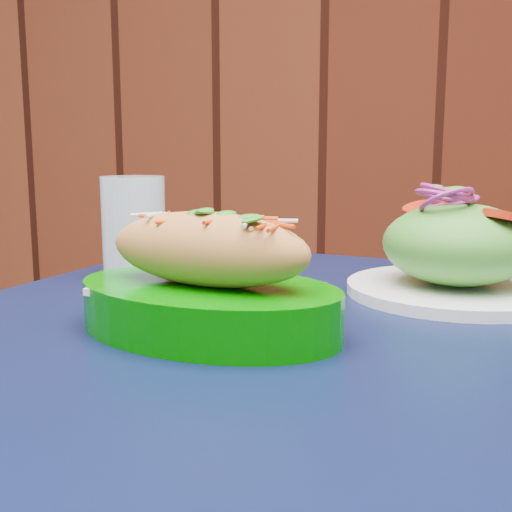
# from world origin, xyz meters

# --- Properties ---
(brick_wall) EXTENTS (4.90, 0.04, 2.80)m
(brick_wall) POSITION_xyz_m (0.00, 2.97, 1.40)
(brick_wall) COLOR #49190D
(brick_wall) RESTS_ON ground
(cafe_table) EXTENTS (0.93, 0.93, 0.75)m
(cafe_table) POSITION_xyz_m (0.29, 1.20, 0.66)
(cafe_table) COLOR black
(cafe_table) RESTS_ON ground
(banh_mi_basket) EXTENTS (0.27, 0.21, 0.11)m
(banh_mi_basket) POSITION_xyz_m (0.17, 1.19, 0.79)
(banh_mi_basket) COLOR #006D00
(banh_mi_basket) RESTS_ON cafe_table
(salad_plate) EXTENTS (0.23, 0.23, 0.12)m
(salad_plate) POSITION_xyz_m (0.39, 1.39, 0.80)
(salad_plate) COLOR white
(salad_plate) RESTS_ON cafe_table
(water_glass) EXTENTS (0.08, 0.08, 0.12)m
(water_glass) POSITION_xyz_m (0.01, 1.39, 0.81)
(water_glass) COLOR silver
(water_glass) RESTS_ON cafe_table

